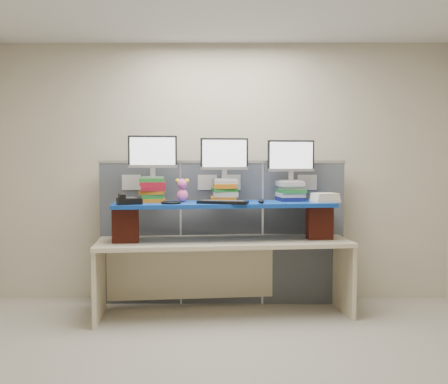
{
  "coord_description": "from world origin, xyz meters",
  "views": [
    {
      "loc": [
        0.05,
        -3.48,
        1.52
      ],
      "look_at": [
        0.03,
        1.38,
        1.22
      ],
      "focal_mm": 40.0,
      "sensor_mm": 36.0,
      "label": 1
    }
  ],
  "objects_px": {
    "desk": "(224,255)",
    "monitor_left": "(153,154)",
    "blue_board": "(224,204)",
    "monitor_right": "(291,158)",
    "desk_phone": "(128,200)",
    "monitor_center": "(224,156)",
    "keyboard": "(223,202)"
  },
  "relations": [
    {
      "from": "monitor_center",
      "to": "keyboard",
      "type": "relative_size",
      "value": 0.96
    },
    {
      "from": "blue_board",
      "to": "monitor_center",
      "type": "height_order",
      "value": "monitor_center"
    },
    {
      "from": "monitor_center",
      "to": "monitor_right",
      "type": "xyz_separation_m",
      "value": [
        0.67,
        0.07,
        -0.02
      ]
    },
    {
      "from": "desk",
      "to": "monitor_left",
      "type": "height_order",
      "value": "monitor_left"
    },
    {
      "from": "keyboard",
      "to": "monitor_left",
      "type": "bearing_deg",
      "value": 176.22
    },
    {
      "from": "desk_phone",
      "to": "blue_board",
      "type": "bearing_deg",
      "value": -4.34
    },
    {
      "from": "monitor_center",
      "to": "desk_phone",
      "type": "xyz_separation_m",
      "value": [
        -0.9,
        -0.34,
        -0.42
      ]
    },
    {
      "from": "monitor_left",
      "to": "monitor_center",
      "type": "distance_m",
      "value": 0.71
    },
    {
      "from": "blue_board",
      "to": "monitor_center",
      "type": "distance_m",
      "value": 0.49
    },
    {
      "from": "monitor_center",
      "to": "keyboard",
      "type": "bearing_deg",
      "value": -98.87
    },
    {
      "from": "desk",
      "to": "monitor_right",
      "type": "xyz_separation_m",
      "value": [
        0.68,
        0.19,
        0.96
      ]
    },
    {
      "from": "monitor_left",
      "to": "desk_phone",
      "type": "xyz_separation_m",
      "value": [
        -0.19,
        -0.26,
        -0.44
      ]
    },
    {
      "from": "keyboard",
      "to": "monitor_center",
      "type": "bearing_deg",
      "value": 100.2
    },
    {
      "from": "blue_board",
      "to": "desk_phone",
      "type": "height_order",
      "value": "desk_phone"
    },
    {
      "from": "blue_board",
      "to": "desk_phone",
      "type": "bearing_deg",
      "value": -172.51
    },
    {
      "from": "monitor_left",
      "to": "monitor_right",
      "type": "distance_m",
      "value": 1.39
    },
    {
      "from": "monitor_center",
      "to": "desk_phone",
      "type": "distance_m",
      "value": 1.05
    },
    {
      "from": "monitor_center",
      "to": "monitor_right",
      "type": "distance_m",
      "value": 0.68
    },
    {
      "from": "desk",
      "to": "keyboard",
      "type": "height_order",
      "value": "keyboard"
    },
    {
      "from": "monitor_right",
      "to": "desk",
      "type": "bearing_deg",
      "value": -170.31
    },
    {
      "from": "blue_board",
      "to": "monitor_right",
      "type": "xyz_separation_m",
      "value": [
        0.68,
        0.19,
        0.45
      ]
    },
    {
      "from": "monitor_left",
      "to": "desk_phone",
      "type": "height_order",
      "value": "monitor_left"
    },
    {
      "from": "blue_board",
      "to": "monitor_right",
      "type": "height_order",
      "value": "monitor_right"
    },
    {
      "from": "keyboard",
      "to": "desk",
      "type": "bearing_deg",
      "value": 99.19
    },
    {
      "from": "keyboard",
      "to": "desk_phone",
      "type": "height_order",
      "value": "desk_phone"
    },
    {
      "from": "desk",
      "to": "monitor_left",
      "type": "distance_m",
      "value": 1.22
    },
    {
      "from": "desk",
      "to": "monitor_right",
      "type": "relative_size",
      "value": 5.29
    },
    {
      "from": "monitor_left",
      "to": "monitor_right",
      "type": "bearing_deg",
      "value": 0.0
    },
    {
      "from": "monitor_center",
      "to": "monitor_right",
      "type": "height_order",
      "value": "monitor_center"
    },
    {
      "from": "monitor_center",
      "to": "desk_phone",
      "type": "height_order",
      "value": "monitor_center"
    },
    {
      "from": "desk",
      "to": "blue_board",
      "type": "height_order",
      "value": "blue_board"
    },
    {
      "from": "desk",
      "to": "keyboard",
      "type": "bearing_deg",
      "value": -99.88
    }
  ]
}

